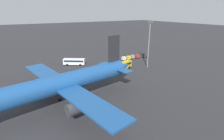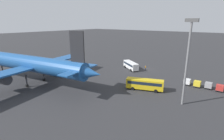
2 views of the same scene
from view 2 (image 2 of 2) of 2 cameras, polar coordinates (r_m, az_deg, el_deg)
The scene contains 10 objects.
ground_plane at distance 76.41m, azimuth 11.40°, elevation 0.29°, with size 600.00×600.00×0.00m, color #2D2D30.
airplane at distance 62.14m, azimuth -25.10°, elevation 1.83°, with size 53.50×46.36×17.47m.
shuttle_bus_near at distance 74.92m, azimuth 6.18°, elevation 1.67°, with size 9.74×7.79×3.10m.
shuttle_bus_far at distance 52.80m, azimuth 10.63°, elevation -4.39°, with size 11.01×6.06×3.30m.
worker_person at distance 75.29m, azimuth 10.88°, elevation 0.77°, with size 0.38×0.38×1.74m.
cargo_cart_red at distance 59.80m, azimuth 31.76°, elevation -4.95°, with size 2.01×1.69×2.06m.
cargo_cart_grey at distance 60.38m, azimuth 28.97°, elevation -4.36°, with size 2.01×1.69×2.06m.
cargo_cart_yellow at distance 60.24m, azimuth 26.06°, elevation -4.02°, with size 2.01×1.69×2.06m.
cargo_cart_white at distance 60.94m, azimuth 23.33°, elevation -3.48°, with size 2.01×1.69×2.06m.
light_pole at distance 43.64m, azimuth 23.50°, elevation 4.41°, with size 2.80×0.70×20.43m.
Camera 2 is at (-31.66, 66.66, 19.79)m, focal length 28.00 mm.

